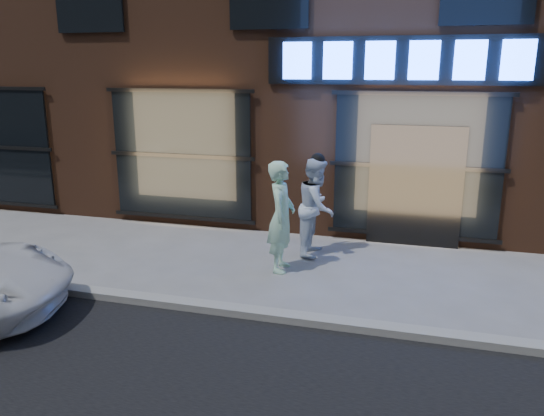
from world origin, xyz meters
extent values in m
plane|color=slate|center=(0.00, 0.00, 0.00)|extent=(90.00, 90.00, 0.00)
cube|color=gray|center=(0.00, 0.00, 0.06)|extent=(60.00, 0.25, 0.12)
cube|color=#54301E|center=(0.00, 8.00, 5.00)|extent=(30.00, 8.00, 10.00)
cube|color=black|center=(-0.40, 3.95, 3.60)|extent=(5.20, 0.06, 0.90)
cube|color=black|center=(0.00, 3.92, 1.20)|extent=(1.80, 0.10, 2.40)
cube|color=#FFBF72|center=(-5.00, 3.98, 1.60)|extent=(3.00, 0.04, 2.60)
cube|color=black|center=(-5.00, 3.94, 1.60)|extent=(3.20, 0.06, 2.80)
cube|color=#FFBF72|center=(0.00, 3.98, 1.60)|extent=(3.00, 0.04, 2.60)
cube|color=black|center=(0.00, 3.94, 1.60)|extent=(3.20, 0.06, 2.80)
cube|color=#2659FF|center=(-2.40, 3.88, 3.60)|extent=(0.55, 0.12, 0.70)
cube|color=#2659FF|center=(-1.60, 3.88, 3.60)|extent=(0.55, 0.12, 0.70)
cube|color=#2659FF|center=(-0.80, 3.88, 3.60)|extent=(0.55, 0.12, 0.70)
cube|color=#2659FF|center=(0.00, 3.88, 3.60)|extent=(0.55, 0.12, 0.70)
cube|color=#2659FF|center=(0.80, 3.88, 3.60)|extent=(0.55, 0.12, 0.70)
cube|color=#2659FF|center=(1.60, 3.88, 3.60)|extent=(0.55, 0.12, 0.70)
imported|color=#C2FFD7|center=(-2.20, 1.90, 0.98)|extent=(0.51, 0.74, 1.95)
imported|color=white|center=(-1.77, 2.89, 0.93)|extent=(0.73, 0.93, 1.86)
camera|label=1|loc=(-0.01, -6.65, 3.48)|focal=35.00mm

